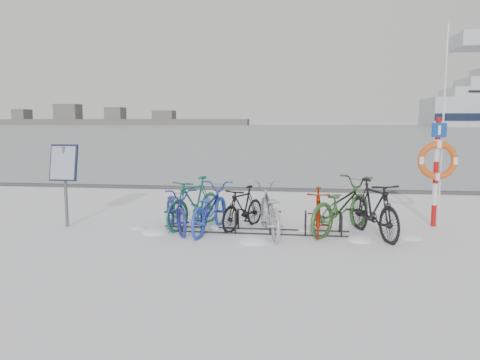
# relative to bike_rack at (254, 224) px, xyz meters

# --- Properties ---
(ground) EXTENTS (900.00, 900.00, 0.00)m
(ground) POSITION_rel_bike_rack_xyz_m (0.00, 0.00, -0.18)
(ground) COLOR white
(ground) RESTS_ON ground
(ice_sheet) EXTENTS (400.00, 298.00, 0.02)m
(ice_sheet) POSITION_rel_bike_rack_xyz_m (0.00, 155.00, -0.17)
(ice_sheet) COLOR #9DA9B1
(ice_sheet) RESTS_ON ground
(quay_edge) EXTENTS (400.00, 0.25, 0.10)m
(quay_edge) POSITION_rel_bike_rack_xyz_m (0.00, 5.90, -0.13)
(quay_edge) COLOR #3F3F42
(quay_edge) RESTS_ON ground
(bike_rack) EXTENTS (4.00, 0.48, 0.46)m
(bike_rack) POSITION_rel_bike_rack_xyz_m (0.00, 0.00, 0.00)
(bike_rack) COLOR black
(bike_rack) RESTS_ON ground
(info_board) EXTENTS (0.61, 0.23, 1.82)m
(info_board) POSITION_rel_bike_rack_xyz_m (-4.17, -0.05, 1.13)
(info_board) COLOR #595B5E
(info_board) RESTS_ON ground
(lifebuoy_station) EXTENTS (0.84, 0.23, 4.38)m
(lifebuoy_station) POSITION_rel_bike_rack_xyz_m (3.91, 0.99, 1.29)
(lifebuoy_station) COLOR #B20E0F
(lifebuoy_station) RESTS_ON ground
(shoreline) EXTENTS (180.00, 12.00, 9.50)m
(shoreline) POSITION_rel_bike_rack_xyz_m (-122.02, 260.00, 2.61)
(shoreline) COLOR #505050
(shoreline) RESTS_ON ground
(bike_0) EXTENTS (1.44, 1.97, 0.98)m
(bike_0) POSITION_rel_bike_rack_xyz_m (-1.67, -0.02, 0.31)
(bike_0) COLOR navy
(bike_0) RESTS_ON ground
(bike_1) EXTENTS (1.27, 1.95, 1.14)m
(bike_1) POSITION_rel_bike_rack_xyz_m (-1.36, 0.34, 0.39)
(bike_1) COLOR #19604F
(bike_1) RESTS_ON ground
(bike_2) EXTENTS (1.00, 2.10, 1.06)m
(bike_2) POSITION_rel_bike_rack_xyz_m (-0.94, -0.06, 0.35)
(bike_2) COLOR #2344B9
(bike_2) RESTS_ON ground
(bike_3) EXTENTS (1.09, 1.63, 0.95)m
(bike_3) POSITION_rel_bike_rack_xyz_m (-0.27, 0.34, 0.30)
(bike_3) COLOR black
(bike_3) RESTS_ON ground
(bike_4) EXTENTS (1.21, 2.21, 1.10)m
(bike_4) POSITION_rel_bike_rack_xyz_m (0.33, -0.12, 0.37)
(bike_4) COLOR #A0A1A7
(bike_4) RESTS_ON ground
(bike_5) EXTENTS (0.50, 1.64, 0.98)m
(bike_5) POSITION_rel_bike_rack_xyz_m (1.34, 0.10, 0.31)
(bike_5) COLOR #911A04
(bike_5) RESTS_ON ground
(bike_6) EXTENTS (1.94, 2.31, 1.19)m
(bike_6) POSITION_rel_bike_rack_xyz_m (1.82, 0.28, 0.41)
(bike_6) COLOR #2F5B29
(bike_6) RESTS_ON ground
(bike_7) EXTENTS (1.22, 2.06, 1.20)m
(bike_7) POSITION_rel_bike_rack_xyz_m (2.44, -0.02, 0.42)
(bike_7) COLOR black
(bike_7) RESTS_ON ground
(snow_drifts) EXTENTS (6.11, 1.67, 0.22)m
(snow_drifts) POSITION_rel_bike_rack_xyz_m (0.15, -0.32, -0.18)
(snow_drifts) COLOR white
(snow_drifts) RESTS_ON ground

